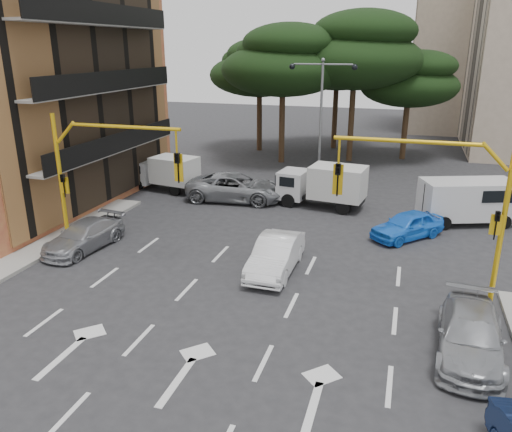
% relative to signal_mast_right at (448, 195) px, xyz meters
% --- Properties ---
extents(ground, '(120.00, 120.00, 0.00)m').
position_rel_signal_mast_right_xyz_m(ground, '(-6.80, -1.99, -3.88)').
color(ground, '#28282B').
rests_on(ground, ground).
extents(median_strip, '(1.40, 6.00, 0.15)m').
position_rel_signal_mast_right_xyz_m(median_strip, '(-6.80, 14.01, -3.81)').
color(median_strip, gray).
rests_on(median_strip, ground).
extents(apartment_beige_far, '(16.20, 12.15, 16.70)m').
position_rel_signal_mast_right_xyz_m(apartment_beige_far, '(6.15, 42.01, 4.47)').
color(apartment_beige_far, tan).
rests_on(apartment_beige_far, ground).
extents(pine_left_near, '(9.15, 9.15, 10.23)m').
position_rel_signal_mast_right_xyz_m(pine_left_near, '(-10.75, 19.96, 3.72)').
color(pine_left_near, '#382616').
rests_on(pine_left_near, ground).
extents(pine_center, '(9.98, 9.98, 11.16)m').
position_rel_signal_mast_right_xyz_m(pine_center, '(-5.75, 21.96, 4.41)').
color(pine_center, '#382616').
rests_on(pine_center, ground).
extents(pine_left_far, '(8.32, 8.32, 9.30)m').
position_rel_signal_mast_right_xyz_m(pine_left_far, '(-13.75, 23.96, 3.03)').
color(pine_left_far, '#382616').
rests_on(pine_left_far, ground).
extents(pine_right, '(7.49, 7.49, 8.37)m').
position_rel_signal_mast_right_xyz_m(pine_right, '(-1.75, 23.96, 2.33)').
color(pine_right, '#382616').
rests_on(pine_right, ground).
extents(pine_back, '(9.15, 9.15, 10.23)m').
position_rel_signal_mast_right_xyz_m(pine_back, '(-7.75, 26.96, 3.72)').
color(pine_back, '#382616').
rests_on(pine_back, ground).
extents(signal_mast_right, '(5.79, 0.37, 6.00)m').
position_rel_signal_mast_right_xyz_m(signal_mast_right, '(0.00, 0.00, 0.00)').
color(signal_mast_right, yellow).
rests_on(signal_mast_right, ground).
extents(signal_mast_left, '(5.79, 0.37, 6.00)m').
position_rel_signal_mast_right_xyz_m(signal_mast_left, '(-13.61, 0.00, 0.00)').
color(signal_mast_left, yellow).
rests_on(signal_mast_left, ground).
extents(street_lamp_center, '(4.16, 0.36, 7.77)m').
position_rel_signal_mast_right_xyz_m(street_lamp_center, '(-6.80, 14.01, 1.54)').
color(street_lamp_center, slate).
rests_on(street_lamp_center, median_strip).
extents(car_white_hatch, '(1.51, 4.27, 1.40)m').
position_rel_signal_mast_right_xyz_m(car_white_hatch, '(-6.07, 0.56, -3.18)').
color(car_white_hatch, white).
rests_on(car_white_hatch, ground).
extents(car_blue_compact, '(3.65, 3.79, 1.28)m').
position_rel_signal_mast_right_xyz_m(car_blue_compact, '(-1.11, 5.90, -3.24)').
color(car_blue_compact, blue).
rests_on(car_blue_compact, ground).
extents(car_silver_wagon, '(2.19, 4.40, 1.23)m').
position_rel_signal_mast_right_xyz_m(car_silver_wagon, '(-14.80, 0.30, -3.27)').
color(car_silver_wagon, '#97989E').
rests_on(car_silver_wagon, ground).
extents(car_silver_cross_a, '(5.87, 3.14, 1.57)m').
position_rel_signal_mast_right_xyz_m(car_silver_cross_a, '(-10.83, 9.26, -3.10)').
color(car_silver_cross_a, gray).
rests_on(car_silver_cross_a, ground).
extents(car_silver_parked, '(2.11, 4.57, 1.30)m').
position_rel_signal_mast_right_xyz_m(car_silver_parked, '(0.82, -3.32, -3.24)').
color(car_silver_parked, '#919398').
rests_on(car_silver_parked, ground).
extents(van_white, '(4.97, 3.50, 2.27)m').
position_rel_signal_mast_right_xyz_m(van_white, '(1.70, 9.01, -2.75)').
color(van_white, silver).
rests_on(van_white, ground).
extents(box_truck_a, '(4.66, 2.58, 2.17)m').
position_rel_signal_mast_right_xyz_m(box_truck_a, '(-15.80, 10.10, -2.80)').
color(box_truck_a, white).
rests_on(box_truck_a, ground).
extents(box_truck_b, '(5.09, 2.64, 2.40)m').
position_rel_signal_mast_right_xyz_m(box_truck_b, '(-5.80, 9.56, -2.69)').
color(box_truck_b, silver).
rests_on(box_truck_b, ground).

